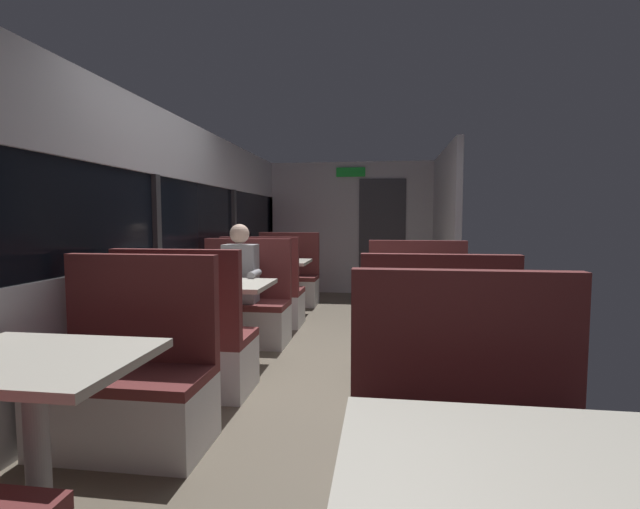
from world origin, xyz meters
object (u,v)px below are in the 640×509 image
(bench_mid_window_facing_end, at_px, (188,350))
(bench_front_aisle_facing_entry, at_px, (469,470))
(dining_table_far_window, at_px, (276,268))
(bench_rear_aisle_facing_end, at_px, (434,369))
(bench_far_window_facing_end, at_px, (263,299))
(dining_table_near_window, at_px, (34,380))
(bench_far_window_facing_entry, at_px, (287,283))
(coffee_cup_primary, at_px, (230,276))
(seated_passenger, at_px, (241,294))
(bench_rear_aisle_facing_entry, at_px, (418,321))
(dining_table_rear_aisle, at_px, (425,303))
(dining_table_front_aisle, at_px, (529,507))
(bench_near_window_facing_entry, at_px, (129,389))
(dining_table_mid_window, at_px, (220,294))
(bench_mid_window_facing_entry, at_px, (244,312))

(bench_mid_window_facing_end, relative_size, bench_front_aisle_facing_entry, 1.00)
(dining_table_far_window, bearing_deg, bench_rear_aisle_facing_end, -59.95)
(bench_far_window_facing_end, bearing_deg, bench_mid_window_facing_end, -90.00)
(dining_table_near_window, xyz_separation_m, bench_front_aisle_facing_entry, (1.79, 0.10, -0.31))
(bench_far_window_facing_entry, relative_size, coffee_cup_primary, 12.22)
(seated_passenger, bearing_deg, bench_rear_aisle_facing_end, -40.46)
(dining_table_near_window, bearing_deg, bench_rear_aisle_facing_entry, 56.40)
(dining_table_rear_aisle, bearing_deg, dining_table_front_aisle, -90.00)
(bench_near_window_facing_entry, distance_m, coffee_cup_primary, 1.71)
(dining_table_near_window, relative_size, bench_mid_window_facing_end, 0.82)
(bench_front_aisle_facing_entry, distance_m, bench_rear_aisle_facing_entry, 2.59)
(dining_table_mid_window, relative_size, bench_rear_aisle_facing_entry, 0.82)
(dining_table_front_aisle, distance_m, seated_passenger, 3.86)
(bench_rear_aisle_facing_end, distance_m, seated_passenger, 2.36)
(dining_table_front_aisle, height_order, bench_front_aisle_facing_entry, bench_front_aisle_facing_entry)
(bench_mid_window_facing_end, distance_m, bench_mid_window_facing_entry, 1.40)
(dining_table_mid_window, distance_m, bench_mid_window_facing_entry, 0.77)
(dining_table_mid_window, height_order, seated_passenger, seated_passenger)
(bench_mid_window_facing_end, distance_m, bench_rear_aisle_facing_end, 1.80)
(bench_near_window_facing_entry, height_order, bench_front_aisle_facing_entry, same)
(dining_table_rear_aisle, bearing_deg, bench_far_window_facing_entry, 120.05)
(dining_table_rear_aisle, height_order, bench_rear_aisle_facing_end, bench_rear_aisle_facing_end)
(dining_table_far_window, distance_m, bench_rear_aisle_facing_end, 3.59)
(dining_table_near_window, relative_size, bench_rear_aisle_facing_entry, 0.82)
(dining_table_mid_window, relative_size, bench_rear_aisle_facing_end, 0.82)
(bench_near_window_facing_entry, bearing_deg, bench_far_window_facing_end, 90.00)
(bench_rear_aisle_facing_end, bearing_deg, dining_table_far_window, 120.05)
(bench_rear_aisle_facing_end, bearing_deg, dining_table_front_aisle, -90.00)
(dining_table_near_window, xyz_separation_m, bench_rear_aisle_facing_entry, (1.79, 2.69, -0.31))
(bench_far_window_facing_end, bearing_deg, dining_table_far_window, 90.00)
(dining_table_near_window, xyz_separation_m, seated_passenger, (0.00, 2.82, -0.10))
(dining_table_near_window, xyz_separation_m, bench_far_window_facing_entry, (0.00, 5.09, -0.31))
(bench_mid_window_facing_entry, height_order, bench_rear_aisle_facing_entry, same)
(dining_table_near_window, relative_size, bench_near_window_facing_entry, 0.82)
(bench_far_window_facing_end, bearing_deg, bench_far_window_facing_entry, 90.00)
(seated_passenger, bearing_deg, bench_rear_aisle_facing_entry, -4.08)
(bench_mid_window_facing_entry, bearing_deg, dining_table_far_window, 90.00)
(bench_mid_window_facing_end, bearing_deg, bench_far_window_facing_end, 90.00)
(dining_table_rear_aisle, bearing_deg, bench_far_window_facing_end, 136.56)
(bench_far_window_facing_end, xyz_separation_m, bench_rear_aisle_facing_entry, (1.79, -1.00, 0.00))
(bench_front_aisle_facing_entry, distance_m, bench_rear_aisle_facing_end, 1.20)
(bench_front_aisle_facing_entry, bearing_deg, bench_mid_window_facing_end, 142.06)
(dining_table_mid_window, xyz_separation_m, bench_far_window_facing_end, (0.00, 1.50, -0.31))
(dining_table_far_window, relative_size, seated_passenger, 0.71)
(bench_mid_window_facing_entry, xyz_separation_m, bench_far_window_facing_entry, (0.00, 2.19, 0.00))
(bench_front_aisle_facing_entry, height_order, bench_rear_aisle_facing_end, same)
(dining_table_near_window, relative_size, seated_passenger, 0.71)
(bench_far_window_facing_end, height_order, seated_passenger, seated_passenger)
(dining_table_mid_window, bearing_deg, coffee_cup_primary, 73.66)
(bench_rear_aisle_facing_end, relative_size, bench_rear_aisle_facing_entry, 1.00)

